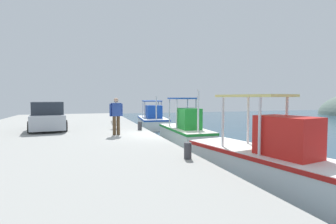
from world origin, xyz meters
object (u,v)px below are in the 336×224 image
(mooring_bollard_third, at_px, (188,151))
(mooring_bollard_nearest, at_px, (116,114))
(mooring_bollard_second, at_px, (140,126))
(fishing_boat_second, at_px, (186,131))
(fishing_boat_third, at_px, (268,161))
(fishing_boat_nearest, at_px, (153,120))
(parked_car, at_px, (48,117))
(fisherman_standing, at_px, (116,114))
(pelican, at_px, (115,122))

(mooring_bollard_third, bearing_deg, mooring_bollard_nearest, 180.00)
(mooring_bollard_nearest, relative_size, mooring_bollard_second, 0.96)
(fishing_boat_second, bearing_deg, mooring_bollard_third, -20.87)
(mooring_bollard_nearest, xyz_separation_m, mooring_bollard_second, (11.77, 0.00, 0.01))
(mooring_bollard_second, relative_size, mooring_bollard_third, 0.96)
(mooring_bollard_third, bearing_deg, fishing_boat_third, 73.38)
(fishing_boat_nearest, bearing_deg, fishing_boat_third, -1.18)
(fishing_boat_second, bearing_deg, parked_car, -105.19)
(fisherman_standing, relative_size, parked_car, 0.42)
(fisherman_standing, distance_m, mooring_bollard_third, 5.83)
(fishing_boat_nearest, bearing_deg, mooring_bollard_nearest, -149.26)
(mooring_bollard_nearest, bearing_deg, parked_car, -25.97)
(parked_car, bearing_deg, mooring_bollard_second, 70.42)
(fishing_boat_third, height_order, pelican, fishing_boat_third)
(mooring_bollard_nearest, relative_size, mooring_bollard_third, 0.92)
(fishing_boat_second, relative_size, pelican, 6.34)
(fishing_boat_third, distance_m, mooring_bollard_third, 2.41)
(fishing_boat_third, relative_size, parked_car, 1.40)
(fishing_boat_nearest, height_order, pelican, fishing_boat_nearest)
(fishing_boat_second, distance_m, mooring_bollard_nearest, 12.35)
(pelican, height_order, mooring_bollard_nearest, pelican)
(fisherman_standing, bearing_deg, parked_car, -133.85)
(mooring_bollard_second, bearing_deg, pelican, -128.67)
(mooring_bollard_nearest, bearing_deg, pelican, -6.60)
(mooring_bollard_nearest, bearing_deg, mooring_bollard_second, 0.00)
(parked_car, bearing_deg, mooring_bollard_third, 28.82)
(mooring_bollard_third, bearing_deg, fisherman_standing, -165.36)
(fishing_boat_nearest, xyz_separation_m, mooring_bollard_second, (7.39, -2.61, 0.37))
(fishing_boat_third, xyz_separation_m, mooring_bollard_third, (-0.68, -2.29, 0.32))
(fisherman_standing, relative_size, mooring_bollard_nearest, 4.00)
(fishing_boat_third, height_order, mooring_bollard_second, fishing_boat_third)
(pelican, bearing_deg, fishing_boat_second, 71.45)
(pelican, relative_size, parked_car, 0.19)
(parked_car, height_order, mooring_bollard_nearest, parked_car)
(parked_car, bearing_deg, mooring_bollard_nearest, 154.03)
(fishing_boat_third, relative_size, fisherman_standing, 3.34)
(fishing_boat_nearest, relative_size, fisherman_standing, 3.01)
(fishing_boat_nearest, relative_size, parked_car, 1.26)
(parked_car, height_order, mooring_bollard_third, parked_car)
(parked_car, distance_m, mooring_bollard_nearest, 11.17)
(fishing_boat_second, xyz_separation_m, mooring_bollard_second, (-0.30, -2.61, 0.36))
(fishing_boat_nearest, height_order, mooring_bollard_second, fishing_boat_nearest)
(fishing_boat_second, height_order, mooring_bollard_third, fishing_boat_second)
(fishing_boat_nearest, relative_size, fishing_boat_second, 1.03)
(pelican, relative_size, fisherman_standing, 0.46)
(fishing_boat_second, xyz_separation_m, pelican, (-1.29, -3.86, 0.52))
(fisherman_standing, bearing_deg, mooring_bollard_second, 136.74)
(fishing_boat_third, bearing_deg, mooring_bollard_second, -163.67)
(fishing_boat_third, bearing_deg, pelican, -158.14)
(fishing_boat_second, distance_m, fishing_boat_third, 7.54)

